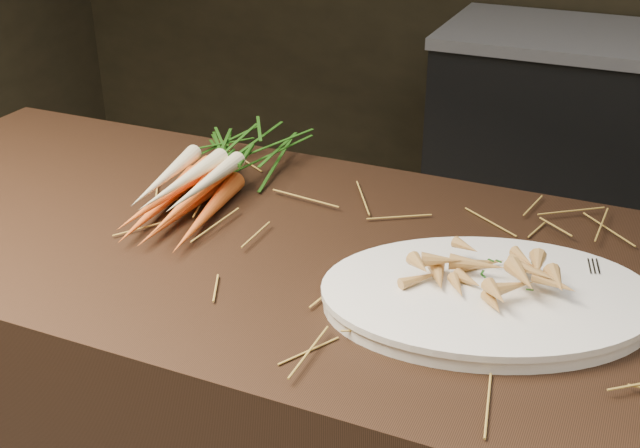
{
  "coord_description": "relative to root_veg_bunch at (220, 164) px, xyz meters",
  "views": [
    {
      "loc": [
        0.14,
        -0.7,
        1.5
      ],
      "look_at": [
        -0.29,
        0.27,
        0.96
      ],
      "focal_mm": 45.0,
      "sensor_mm": 36.0,
      "label": 1
    }
  ],
  "objects": [
    {
      "name": "serving_platter",
      "position": [
        0.53,
        -0.2,
        -0.03
      ],
      "size": [
        0.53,
        0.45,
        0.02
      ],
      "primitive_type": null,
      "rotation": [
        0.0,
        0.0,
        0.38
      ],
      "color": "white",
      "rests_on": "main_counter"
    },
    {
      "name": "straw_bedding",
      "position": [
        0.56,
        -0.14,
        -0.04
      ],
      "size": [
        1.4,
        0.6,
        0.02
      ],
      "primitive_type": null,
      "color": "olive",
      "rests_on": "main_counter"
    },
    {
      "name": "root_veg_bunch",
      "position": [
        0.0,
        0.0,
        0.0
      ],
      "size": [
        0.19,
        0.51,
        0.09
      ],
      "rotation": [
        0.0,
        0.0,
        0.06
      ],
      "color": "orange",
      "rests_on": "main_counter"
    },
    {
      "name": "roasted_veg_heap",
      "position": [
        0.53,
        -0.2,
        0.0
      ],
      "size": [
        0.26,
        0.23,
        0.05
      ],
      "primitive_type": null,
      "rotation": [
        0.0,
        0.0,
        0.38
      ],
      "color": "#AB7439",
      "rests_on": "serving_platter"
    },
    {
      "name": "serving_fork",
      "position": [
        0.69,
        -0.16,
        -0.02
      ],
      "size": [
        0.05,
        0.17,
        0.0
      ],
      "primitive_type": "cube",
      "rotation": [
        0.0,
        0.0,
        0.22
      ],
      "color": "silver",
      "rests_on": "serving_platter"
    }
  ]
}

